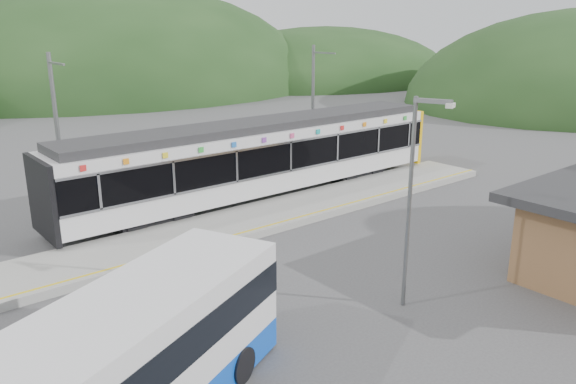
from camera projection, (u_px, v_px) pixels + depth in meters
ground at (325, 239)px, 21.86m from camera, size 120.00×120.00×0.00m
hills at (342, 184)px, 29.55m from camera, size 146.00×149.00×26.00m
platform at (273, 214)px, 24.26m from camera, size 26.00×3.20×0.30m
yellow_line at (293, 219)px, 23.26m from camera, size 26.00×0.10×0.01m
train at (263, 156)px, 26.63m from camera, size 20.44×3.01×3.74m
catenary_mast_west at (58, 136)px, 22.89m from camera, size 0.18×1.80×7.00m
catenary_mast_east at (313, 106)px, 31.43m from camera, size 0.18×1.80×7.00m
lamp_post at (414, 187)px, 15.59m from camera, size 0.48×1.13×6.18m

